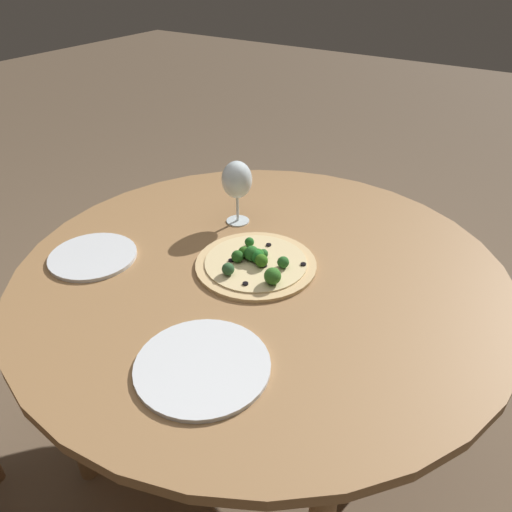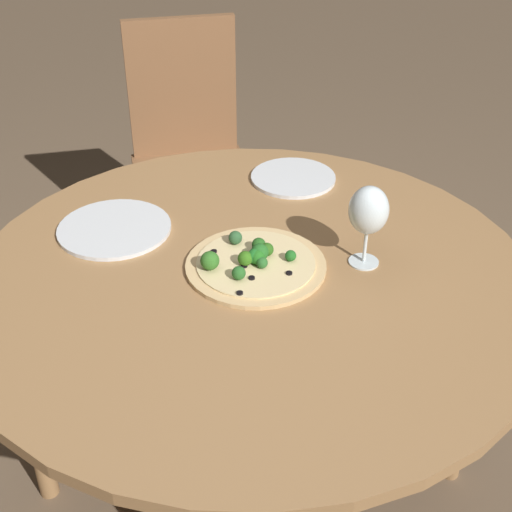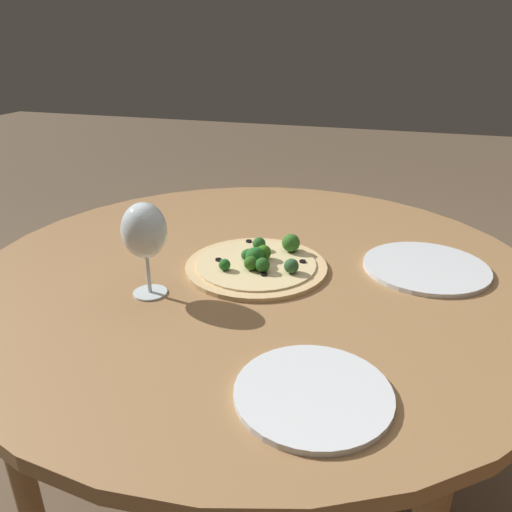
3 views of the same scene
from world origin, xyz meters
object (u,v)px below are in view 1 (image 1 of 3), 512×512
at_px(plate_near, 93,256).
at_px(plate_far, 202,366).
at_px(wine_glass, 237,181).
at_px(pizza, 256,263).

distance_m(plate_near, plate_far, 0.51).
bearing_deg(plate_far, plate_near, -17.29).
height_order(wine_glass, plate_far, wine_glass).
bearing_deg(plate_far, pizza, -73.40).
distance_m(pizza, plate_far, 0.37).
relative_size(pizza, wine_glass, 1.64).
bearing_deg(wine_glass, plate_near, 60.95).
bearing_deg(wine_glass, plate_far, 118.33).
distance_m(pizza, plate_near, 0.43).
relative_size(pizza, plate_far, 1.15).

